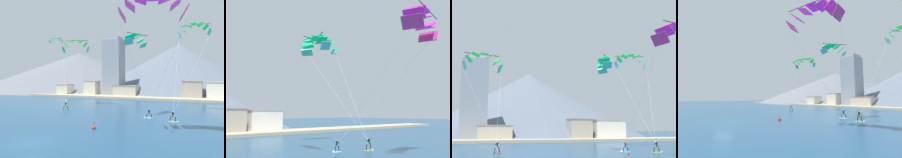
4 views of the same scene
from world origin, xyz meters
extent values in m
plane|color=navy|center=(0.00, 0.00, 0.00)|extent=(400.00, 400.00, 0.00)
cube|color=yellow|center=(12.51, 17.65, 0.04)|extent=(1.47, 0.57, 0.07)
cylinder|color=#14232D|center=(12.12, 17.69, 0.45)|extent=(0.27, 0.15, 0.77)
cylinder|color=#14232D|center=(12.91, 17.61, 0.45)|extent=(0.27, 0.15, 0.77)
cube|color=yellow|center=(12.51, 17.65, 0.87)|extent=(0.27, 0.34, 0.12)
cylinder|color=#14232D|center=(12.50, 17.53, 1.22)|extent=(0.27, 0.49, 0.65)
cylinder|color=#14232D|center=(12.39, 17.64, 1.40)|extent=(0.14, 0.56, 0.42)
cylinder|color=#14232D|center=(12.64, 17.62, 1.40)|extent=(0.14, 0.56, 0.42)
cylinder|color=black|center=(12.53, 17.81, 1.37)|extent=(0.52, 0.08, 0.03)
sphere|color=#9E7051|center=(12.49, 17.35, 1.61)|extent=(0.23, 0.23, 0.23)
cone|color=white|center=(13.38, 17.57, 0.10)|extent=(0.33, 0.39, 0.36)
cube|color=#E54C33|center=(-11.40, 22.26, 0.04)|extent=(1.46, 1.13, 0.07)
cylinder|color=#14232D|center=(-11.74, 22.06, 0.45)|extent=(0.28, 0.24, 0.77)
cylinder|color=#14232D|center=(-11.07, 22.47, 0.45)|extent=(0.28, 0.24, 0.77)
cube|color=white|center=(-11.40, 22.26, 0.87)|extent=(0.38, 0.40, 0.12)
cylinder|color=#14232D|center=(-11.37, 22.22, 1.22)|extent=(0.38, 0.42, 0.65)
cylinder|color=#14232D|center=(-11.53, 22.24, 1.40)|extent=(0.37, 0.52, 0.42)
cylinder|color=#14232D|center=(-11.32, 22.37, 1.40)|extent=(0.37, 0.52, 0.42)
cylinder|color=black|center=(-11.52, 22.45, 1.37)|extent=(0.46, 0.30, 0.03)
sphere|color=tan|center=(-11.33, 22.14, 1.64)|extent=(0.24, 0.24, 0.24)
cone|color=white|center=(-10.67, 22.72, 0.10)|extent=(0.44, 0.46, 0.36)
cube|color=white|center=(8.20, 19.46, 0.04)|extent=(1.49, 0.65, 0.07)
cylinder|color=#14232D|center=(8.59, 19.52, 0.42)|extent=(0.25, 0.15, 0.71)
cylinder|color=#14232D|center=(7.81, 19.40, 0.42)|extent=(0.25, 0.15, 0.71)
cube|color=blue|center=(8.20, 19.46, 0.81)|extent=(0.27, 0.33, 0.12)
cylinder|color=#14232D|center=(8.19, 19.52, 1.13)|extent=(0.26, 0.37, 0.60)
cylinder|color=#14232D|center=(8.32, 19.44, 1.30)|extent=(0.15, 0.52, 0.39)
cylinder|color=#14232D|center=(8.09, 19.41, 1.30)|extent=(0.15, 0.52, 0.39)
cylinder|color=black|center=(8.23, 19.25, 1.27)|extent=(0.52, 0.11, 0.03)
sphere|color=tan|center=(8.18, 19.62, 1.52)|extent=(0.22, 0.22, 0.22)
cone|color=white|center=(7.34, 19.34, 0.10)|extent=(0.35, 0.40, 0.36)
cube|color=#4BC6B6|center=(12.08, 30.79, 16.29)|extent=(0.85, 1.92, 1.30)
cube|color=#21DD60|center=(12.77, 30.72, 17.34)|extent=(1.27, 2.00, 1.09)
cube|color=#21DD60|center=(13.80, 30.56, 18.04)|extent=(1.55, 2.04, 0.71)
cube|color=#21DD60|center=(15.02, 30.33, 18.29)|extent=(1.64, 2.06, 0.23)
cylinder|color=silver|center=(12.22, 24.30, 8.52)|extent=(0.65, 13.01, 14.33)
cylinder|color=silver|center=(15.30, 23.69, 8.52)|extent=(5.58, 11.80, 14.33)
cube|color=#1AAC91|center=(-17.08, 29.28, 14.48)|extent=(0.98, 1.72, 1.47)
cube|color=#1CE249|center=(-16.40, 29.45, 15.72)|extent=(1.48, 1.88, 1.23)
cube|color=#1CE249|center=(-15.30, 29.78, 16.57)|extent=(1.81, 1.97, 0.77)
cube|color=#1CE249|center=(-13.96, 30.20, 16.87)|extent=(1.91, 2.00, 0.17)
cube|color=#1CE249|center=(-12.64, 30.64, 16.57)|extent=(1.85, 1.97, 0.77)
cube|color=#1CE249|center=(-11.55, 31.02, 15.72)|extent=(1.56, 1.86, 1.23)
cube|color=#1AAC91|center=(-10.90, 31.27, 14.48)|extent=(1.07, 1.70, 1.47)
cylinder|color=black|center=(-14.19, 30.89, 16.89)|extent=(6.21, 1.86, 0.10)
cylinder|color=silver|center=(-14.37, 25.85, 7.57)|extent=(5.73, 6.84, 12.41)
cylinder|color=silver|center=(-11.15, 26.89, 7.57)|extent=(0.77, 8.91, 12.41)
cube|color=#B42A76|center=(14.96, 9.64, 14.91)|extent=(1.44, 2.55, 1.46)
cube|color=#DE29C0|center=(14.00, 9.42, 16.05)|extent=(1.83, 2.65, 1.17)
cube|color=#DE29C0|center=(12.73, 9.09, 16.79)|extent=(2.08, 2.70, 0.74)
cube|color=#DE29C0|center=(11.30, 8.69, 17.05)|extent=(2.17, 2.72, 0.23)
cube|color=#DE29C0|center=(9.88, 8.27, 16.79)|extent=(2.15, 2.70, 0.74)
cube|color=#DE29C0|center=(8.62, 7.87, 16.05)|extent=(1.96, 2.62, 1.17)
cube|color=#B42A76|center=(7.69, 7.55, 14.91)|extent=(1.62, 2.51, 1.46)
cylinder|color=black|center=(11.60, 7.66, 17.10)|extent=(7.63, 1.92, 0.10)
cylinder|color=silver|center=(11.76, 14.48, 7.75)|extent=(7.09, 9.58, 12.97)
cylinder|color=silver|center=(7.81, 13.34, 7.75)|extent=(0.88, 11.85, 12.97)
cube|color=#41BAAD|center=(6.08, 23.26, 13.44)|extent=(1.55, 1.28, 1.21)
cube|color=#0AD26F|center=(5.72, 22.67, 14.25)|extent=(1.63, 1.48, 1.11)
cube|color=#0AD26F|center=(5.37, 21.82, 14.77)|extent=(1.70, 1.52, 0.86)
cube|color=#0AD26F|center=(5.08, 20.81, 14.96)|extent=(1.74, 1.43, 0.51)
cube|color=#0AD26F|center=(4.89, 19.78, 14.77)|extent=(1.75, 1.27, 0.86)
cube|color=#0AD26F|center=(4.81, 18.87, 14.25)|extent=(1.72, 0.99, 1.11)
cube|color=#41BAAD|center=(4.86, 18.17, 13.44)|extent=(1.66, 0.63, 1.21)
cylinder|color=black|center=(5.74, 20.66, 15.13)|extent=(2.63, 4.78, 0.10)
cube|color=teal|center=(-26.94, 35.94, 18.29)|extent=(0.69, 1.21, 0.81)
cube|color=#0DDB66|center=(-26.44, 36.01, 18.83)|extent=(0.88, 1.25, 0.71)
cube|color=#0DDB66|center=(-25.81, 36.15, 19.18)|extent=(1.01, 1.27, 0.53)
cube|color=#0DDB66|center=(-25.11, 36.36, 19.30)|extent=(1.07, 1.28, 0.29)
cube|color=#0DDB66|center=(-24.42, 36.60, 19.18)|extent=(1.11, 1.26, 0.53)
cube|color=#0DDB66|center=(-23.82, 36.86, 18.83)|extent=(1.07, 1.22, 0.71)
cube|color=teal|center=(-23.38, 37.09, 18.29)|extent=(0.95, 1.15, 0.81)
cylinder|color=black|center=(-25.26, 36.82, 19.38)|extent=(3.86, 0.70, 0.10)
sphere|color=red|center=(3.24, 8.30, 0.15)|extent=(0.56, 0.56, 0.56)
cylinder|color=black|center=(3.24, 8.30, 0.65)|extent=(0.04, 0.04, 0.44)
cube|color=red|center=(3.33, 8.30, 0.83)|extent=(0.18, 0.01, 0.12)
cube|color=tan|center=(0.00, 54.72, 0.35)|extent=(180.00, 10.00, 0.70)
cube|color=beige|center=(-36.44, 57.10, 2.13)|extent=(5.16, 5.33, 4.26)
cube|color=gray|center=(-36.44, 57.10, 4.41)|extent=(5.37, 5.54, 0.30)
cube|color=#B7AD9E|center=(-10.46, 59.46, 2.01)|extent=(8.89, 5.42, 4.03)
cube|color=gray|center=(-10.46, 59.46, 4.18)|extent=(9.24, 5.64, 0.30)
cube|color=beige|center=(-24.85, 58.83, 2.85)|extent=(5.22, 4.61, 5.71)
cube|color=gray|center=(-24.85, 58.83, 5.86)|extent=(5.43, 4.80, 0.30)
cube|color=gray|center=(-16.04, 60.45, 10.91)|extent=(7.00, 7.00, 21.83)
cube|color=#979DA8|center=(-16.04, 60.45, 22.43)|extent=(5.60, 5.60, 1.20)
cone|color=slate|center=(-63.63, 111.93, 12.24)|extent=(129.38, 129.38, 24.49)
camera|label=1|loc=(17.53, -18.14, 6.95)|focal=35.00mm
camera|label=2|loc=(-21.35, -9.56, 5.20)|focal=50.00mm
camera|label=3|loc=(-13.58, -26.35, 4.06)|focal=50.00mm
camera|label=4|loc=(28.36, -8.84, 3.84)|focal=28.00mm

